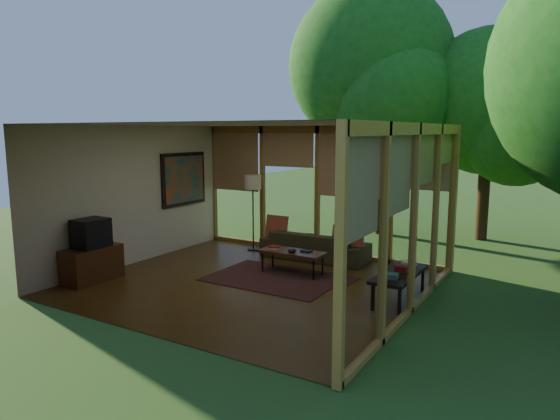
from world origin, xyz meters
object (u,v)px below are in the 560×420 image
Objects in this scene: media_cabinet at (92,264)px; floor_lamp at (253,186)px; television at (91,233)px; coffee_table at (292,253)px; side_console at (396,275)px; sofa at (309,245)px.

media_cabinet is 3.70m from floor_lamp.
television reaches higher than media_cabinet.
television is 0.33× the size of floor_lamp.
side_console is (2.09, -0.45, 0.02)m from coffee_table.
floor_lamp reaches higher than television.
floor_lamp is 4.19m from side_console.
media_cabinet is 0.61× the size of floor_lamp.
sofa is at bearing 101.62° from coffee_table.
floor_lamp reaches higher than media_cabinet.
media_cabinet is at bearing 180.00° from television.
media_cabinet is at bearing -108.81° from floor_lamp.
television is 0.39× the size of side_console.
television is at bearing 0.00° from media_cabinet.
television is (-2.53, -3.30, 0.57)m from sofa.
media_cabinet is at bearing 50.38° from sofa.
television is 3.54m from coffee_table.
coffee_table is 2.14m from side_console.
television is at bearing -141.84° from coffee_table.
floor_lamp is 1.18× the size of side_console.
coffee_table is (1.64, -1.17, -1.01)m from floor_lamp.
side_console is (2.32, -1.58, 0.13)m from sofa.
media_cabinet is 0.55m from television.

